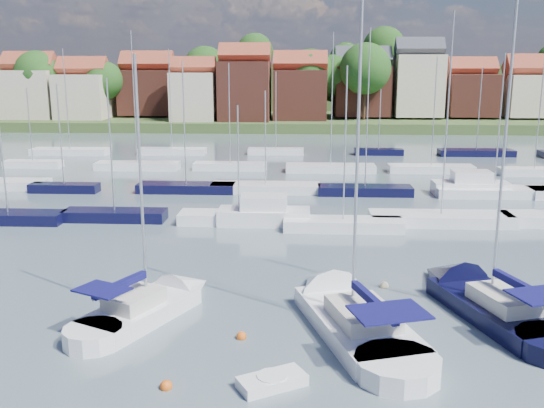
{
  "coord_description": "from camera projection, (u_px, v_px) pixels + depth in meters",
  "views": [
    {
      "loc": [
        -2.41,
        -24.88,
        11.93
      ],
      "look_at": [
        -4.4,
        14.0,
        2.98
      ],
      "focal_mm": 40.0,
      "sensor_mm": 36.0,
      "label": 1
    }
  ],
  "objects": [
    {
      "name": "buoy_d",
      "position": [
        403.0,
        360.0,
        25.07
      ],
      "size": [
        0.46,
        0.46,
        0.46
      ],
      "primitive_type": "sphere",
      "color": "#D85914",
      "rests_on": "ground"
    },
    {
      "name": "tender",
      "position": [
        272.0,
        381.0,
        22.97
      ],
      "size": [
        2.83,
        2.31,
        0.56
      ],
      "rotation": [
        0.0,
        0.0,
        0.52
      ],
      "color": "white",
      "rests_on": "ground"
    },
    {
      "name": "far_shore_town",
      "position": [
        322.0,
        94.0,
        154.75
      ],
      "size": [
        212.46,
        90.0,
        22.27
      ],
      "color": "#3D5229",
      "rests_on": "ground"
    },
    {
      "name": "buoy_c",
      "position": [
        241.0,
        338.0,
        27.05
      ],
      "size": [
        0.46,
        0.46,
        0.46
      ],
      "primitive_type": "sphere",
      "color": "#D85914",
      "rests_on": "ground"
    },
    {
      "name": "sailboat_navy",
      "position": [
        478.0,
        299.0,
        30.65
      ],
      "size": [
        6.91,
        12.73,
        17.04
      ],
      "rotation": [
        0.0,
        0.0,
        1.89
      ],
      "color": "black",
      "rests_on": "ground"
    },
    {
      "name": "marina_field",
      "position": [
        345.0,
        182.0,
        60.79
      ],
      "size": [
        79.62,
        41.41,
        15.93
      ],
      "color": "white",
      "rests_on": "ground"
    },
    {
      "name": "buoy_e",
      "position": [
        384.0,
        287.0,
        33.26
      ],
      "size": [
        0.47,
        0.47,
        0.47
      ],
      "primitive_type": "sphere",
      "color": "beige",
      "rests_on": "ground"
    },
    {
      "name": "sailboat_centre",
      "position": [
        343.0,
        311.0,
        29.22
      ],
      "size": [
        7.18,
        13.52,
        17.7
      ],
      "rotation": [
        0.0,
        0.0,
        1.87
      ],
      "color": "white",
      "rests_on": "ground"
    },
    {
      "name": "ground",
      "position": [
        325.0,
        178.0,
        65.7
      ],
      "size": [
        260.0,
        260.0,
        0.0
      ],
      "primitive_type": "plane",
      "color": "#4B5B66",
      "rests_on": "ground"
    },
    {
      "name": "sailboat_left",
      "position": [
        155.0,
        306.0,
        29.82
      ],
      "size": [
        6.65,
        9.98,
        13.46
      ],
      "rotation": [
        0.0,
        0.0,
        1.12
      ],
      "color": "white",
      "rests_on": "ground"
    },
    {
      "name": "buoy_b",
      "position": [
        166.0,
        389.0,
        22.86
      ],
      "size": [
        0.48,
        0.48,
        0.48
      ],
      "primitive_type": "sphere",
      "color": "#D85914",
      "rests_on": "ground"
    }
  ]
}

